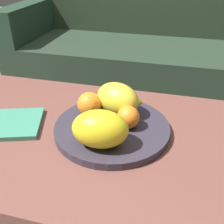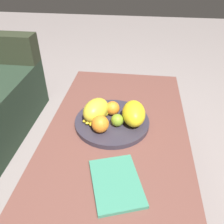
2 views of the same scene
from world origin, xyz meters
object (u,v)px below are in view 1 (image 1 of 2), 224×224
Objects in this scene: fruit_bowl at (112,128)px; apple_front at (98,120)px; orange_front at (89,104)px; melon_large_front at (118,99)px; banana_bunch at (117,106)px; melon_smaller_beside at (100,129)px; couch at (140,54)px; magazine at (4,124)px; orange_left at (128,117)px; coffee_table at (94,143)px.

fruit_bowl is 0.07m from apple_front.
melon_large_front is at bearing 21.92° from orange_front.
melon_smaller_beside is at bearing -91.23° from banana_bunch.
melon_large_front is at bearing -85.74° from couch.
melon_smaller_beside reaches higher than magazine.
banana_bunch is at bearing 2.63° from magazine.
banana_bunch is 0.68× the size of magazine.
melon_large_front is 1.90× the size of orange_front.
melon_smaller_beside is at bearing -93.59° from fruit_bowl.
apple_front is at bearing -13.10° from magazine.
magazine is at bearing 172.76° from melon_smaller_beside.
fruit_bowl is 0.37m from magazine.
apple_front is at bearing 111.88° from melon_smaller_beside.
orange_left is at bearing 62.07° from melon_smaller_beside.
banana_bunch is at bearing 21.66° from orange_front.
banana_bunch is at bearing -85.83° from couch.
melon_large_front reaches higher than orange_front.
fruit_bowl is at bearing 38.53° from apple_front.
banana_bunch is (0.09, 0.04, -0.01)m from orange_front.
magazine is at bearing -174.10° from coffee_table.
melon_large_front reaches higher than fruit_bowl.
melon_smaller_beside reaches higher than coffee_table.
coffee_table is 0.10m from apple_front.
coffee_table is at bearing -115.89° from banana_bunch.
banana_bunch is (0.07, -1.00, 0.16)m from couch.
orange_left is at bearing -83.21° from couch.
orange_front is (-0.09, 0.04, 0.05)m from fruit_bowl.
orange_left is 0.43m from magazine.
fruit_bowl is 5.18× the size of orange_left.
melon_smaller_beside is at bearing -68.12° from apple_front.
orange_left reaches higher than fruit_bowl.
apple_front is at bearing -88.06° from couch.
banana_bunch is (0.04, 0.11, -0.00)m from apple_front.
melon_smaller_beside is at bearing -91.66° from melon_large_front.
melon_large_front is 0.64× the size of magazine.
melon_smaller_beside is at bearing -117.93° from orange_left.
banana_bunch is (0.00, 0.19, -0.03)m from melon_smaller_beside.
coffee_table is 7.44× the size of banana_bunch.
melon_smaller_beside reaches higher than orange_left.
couch reaches higher than fruit_bowl.
coffee_table is 17.24× the size of orange_left.
fruit_bowl is 6.11× the size of apple_front.
melon_smaller_beside is (0.07, -1.19, 0.19)m from couch.
magazine is (-0.31, -0.03, 0.05)m from coffee_table.
orange_front is (-0.02, -1.04, 0.17)m from couch.
orange_front is at bearing 164.15° from orange_left.
melon_smaller_beside is (-0.01, -0.19, 0.00)m from melon_large_front.
apple_front is (-0.04, -0.03, 0.04)m from fruit_bowl.
apple_front is 0.25× the size of magazine.
melon_smaller_beside is 0.19m from banana_bunch.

